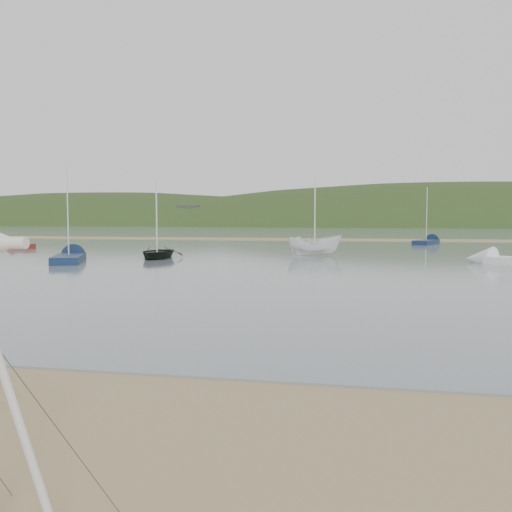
% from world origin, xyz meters
% --- Properties ---
extents(ground, '(560.00, 560.00, 0.00)m').
position_xyz_m(ground, '(0.00, 0.00, 0.00)').
color(ground, '#8B7550').
rests_on(ground, ground).
extents(water, '(560.00, 256.00, 0.04)m').
position_xyz_m(water, '(0.00, 132.00, 0.02)').
color(water, slate).
rests_on(water, ground).
extents(sandbar, '(560.00, 7.00, 0.07)m').
position_xyz_m(sandbar, '(0.00, 70.00, 0.07)').
color(sandbar, '#8B7550').
rests_on(sandbar, water).
extents(hill_ridge, '(620.00, 180.00, 80.00)m').
position_xyz_m(hill_ridge, '(18.52, 235.00, -19.70)').
color(hill_ridge, '#203315').
rests_on(hill_ridge, ground).
extents(far_cottages, '(294.40, 6.30, 8.00)m').
position_xyz_m(far_cottages, '(3.00, 196.00, 4.00)').
color(far_cottages, silver).
rests_on(far_cottages, ground).
extents(boat_dark, '(3.19, 1.05, 4.42)m').
position_xyz_m(boat_dark, '(-10.88, 32.26, 2.25)').
color(boat_dark, black).
rests_on(boat_dark, water).
extents(boat_white, '(1.77, 1.73, 4.26)m').
position_xyz_m(boat_white, '(0.32, 37.83, 2.17)').
color(boat_white, white).
rests_on(boat_white, water).
extents(sailboat_blue_near, '(4.47, 7.35, 7.19)m').
position_xyz_m(sailboat_blue_near, '(-16.26, 29.64, 0.30)').
color(sailboat_blue_near, '#12223F').
rests_on(sailboat_blue_near, ground).
extents(sailboat_white_near, '(6.64, 6.09, 7.20)m').
position_xyz_m(sailboat_white_near, '(13.02, 31.86, 0.30)').
color(sailboat_white_near, white).
rests_on(sailboat_white_near, ground).
extents(sailboat_blue_far, '(4.26, 7.33, 7.14)m').
position_xyz_m(sailboat_blue_far, '(11.97, 60.83, 0.30)').
color(sailboat_blue_far, '#12223F').
rests_on(sailboat_blue_far, ground).
extents(dinghy_red_far, '(4.55, 2.91, 1.10)m').
position_xyz_m(dinghy_red_far, '(-30.05, 42.88, 0.29)').
color(dinghy_red_far, '#5F1C15').
rests_on(dinghy_red_far, ground).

